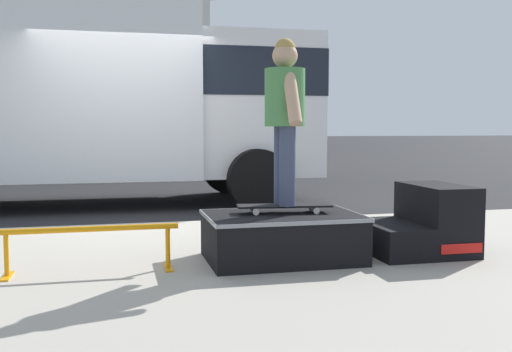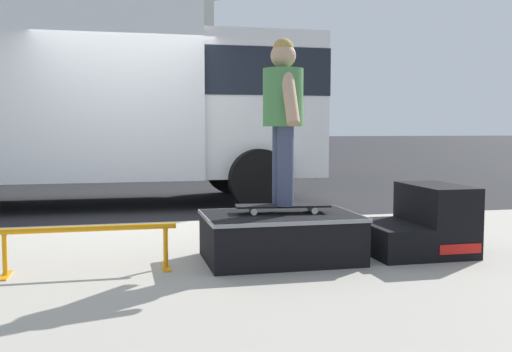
% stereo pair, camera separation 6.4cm
% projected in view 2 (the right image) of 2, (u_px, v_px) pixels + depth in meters
% --- Properties ---
extents(ground_plane, '(140.00, 140.00, 0.00)m').
position_uv_depth(ground_plane, '(130.00, 226.00, 7.23)').
color(ground_plane, black).
extents(sidewalk_slab, '(50.00, 5.00, 0.12)m').
position_uv_depth(sidewalk_slab, '(137.00, 285.00, 4.31)').
color(sidewalk_slab, '#A8A093').
rests_on(sidewalk_slab, ground).
extents(skate_box, '(1.25, 0.85, 0.38)m').
position_uv_depth(skate_box, '(280.00, 235.00, 4.84)').
color(skate_box, black).
rests_on(skate_box, sidewalk_slab).
extents(kicker_ramp, '(0.85, 0.79, 0.59)m').
position_uv_depth(kicker_ramp, '(422.00, 225.00, 5.12)').
color(kicker_ramp, black).
rests_on(kicker_ramp, sidewalk_slab).
extents(grind_rail, '(1.33, 0.28, 0.35)m').
position_uv_depth(grind_rail, '(87.00, 238.00, 4.43)').
color(grind_rail, orange).
rests_on(grind_rail, sidewalk_slab).
extents(skateboard, '(0.80, 0.28, 0.07)m').
position_uv_depth(skateboard, '(283.00, 206.00, 4.87)').
color(skateboard, black).
rests_on(skateboard, skate_box).
extents(skater_kid, '(0.33, 0.70, 1.36)m').
position_uv_depth(skater_kid, '(283.00, 108.00, 4.80)').
color(skater_kid, '#3F4766').
rests_on(skater_kid, skateboard).
extents(box_truck, '(6.91, 2.63, 3.05)m').
position_uv_depth(box_truck, '(96.00, 96.00, 9.12)').
color(box_truck, white).
rests_on(box_truck, ground).
extents(house_behind, '(9.54, 8.22, 8.40)m').
position_uv_depth(house_behind, '(66.00, 38.00, 19.98)').
color(house_behind, silver).
rests_on(house_behind, ground).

